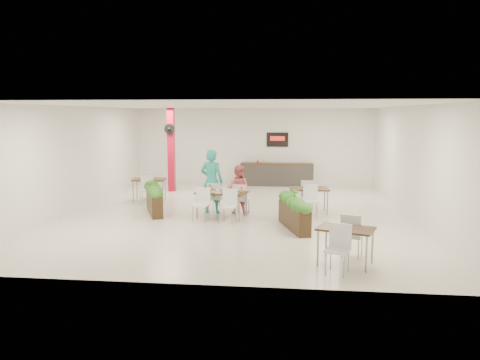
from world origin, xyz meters
name	(u,v)px	position (x,y,z in m)	size (l,w,h in m)	color
ground	(237,213)	(0.00, 0.00, 0.00)	(12.00, 12.00, 0.00)	beige
room_shell	(237,147)	(0.00, 0.00, 2.01)	(10.10, 12.10, 3.22)	white
red_column	(171,149)	(-3.00, 3.79, 1.64)	(0.40, 0.41, 3.20)	#AA0B26
service_counter	(277,174)	(1.00, 5.65, 0.49)	(3.00, 0.64, 2.20)	#2F2C29
main_table	(221,196)	(-0.39, -0.65, 0.64)	(1.53, 1.84, 0.92)	black
diner_man	(212,181)	(-0.78, 0.00, 0.96)	(0.70, 0.46, 1.93)	teal
diner_woman	(238,189)	(0.02, 0.00, 0.73)	(0.71, 0.55, 1.46)	#EA686F
planter_left	(154,196)	(-2.50, -0.25, 0.51)	(1.01, 1.86, 1.03)	black
planter_right	(294,210)	(1.69, -1.77, 0.50)	(0.86, 1.92, 1.04)	black
side_table_a	(149,183)	(-3.26, 1.76, 0.62)	(1.20, 1.66, 0.92)	black
side_table_b	(309,192)	(2.14, 0.34, 0.63)	(1.20, 1.64, 0.92)	black
side_table_c	(346,235)	(2.68, -4.59, 0.61)	(1.24, 1.67, 0.92)	black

